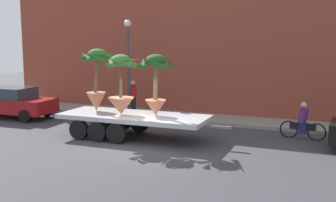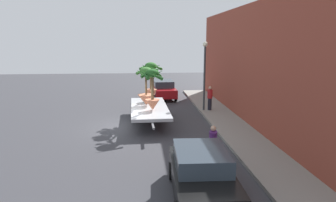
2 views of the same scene
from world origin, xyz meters
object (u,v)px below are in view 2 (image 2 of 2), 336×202
at_px(potted_palm_rear, 151,80).
at_px(potted_palm_middle, 146,89).
at_px(cyclist, 213,144).
at_px(parked_car, 201,173).
at_px(pedestrian_near_gate, 210,98).
at_px(flatbed_trailer, 149,109).
at_px(potted_palm_front, 152,88).
at_px(trailing_car, 163,89).
at_px(street_lamp, 205,67).

relative_size(potted_palm_rear, potted_palm_middle, 1.08).
bearing_deg(potted_palm_rear, cyclist, 16.27).
height_order(cyclist, parked_car, parked_car).
bearing_deg(pedestrian_near_gate, parked_car, -13.99).
relative_size(potted_palm_middle, pedestrian_near_gate, 1.43).
distance_m(flatbed_trailer, parked_car, 9.82).
relative_size(potted_palm_front, trailing_car, 0.56).
bearing_deg(potted_palm_middle, parked_car, 9.22).
relative_size(potted_palm_rear, cyclist, 1.44).
xyz_separation_m(flatbed_trailer, potted_palm_middle, (-0.22, -0.15, 1.27)).
xyz_separation_m(potted_palm_rear, cyclist, (8.19, 2.39, -1.73)).
bearing_deg(potted_palm_rear, pedestrian_near_gate, 97.36).
bearing_deg(potted_palm_front, potted_palm_middle, -166.12).
xyz_separation_m(potted_palm_middle, trailing_car, (-7.35, 1.63, -1.21)).
height_order(potted_palm_middle, potted_palm_front, potted_palm_front).
distance_m(parked_car, street_lamp, 12.37).
bearing_deg(cyclist, potted_palm_rear, -163.73).
height_order(flatbed_trailer, potted_palm_middle, potted_palm_middle).
height_order(potted_palm_rear, trailing_car, potted_palm_rear).
xyz_separation_m(potted_palm_rear, trailing_car, (-6.00, 1.29, -1.57)).
xyz_separation_m(potted_palm_middle, cyclist, (6.84, 2.72, -1.37)).
bearing_deg(cyclist, potted_palm_middle, -158.27).
distance_m(potted_palm_middle, trailing_car, 7.63).
relative_size(parked_car, pedestrian_near_gate, 2.48).
bearing_deg(trailing_car, pedestrian_near_gate, 28.28).
distance_m(potted_palm_front, cyclist, 6.16).
relative_size(potted_palm_middle, street_lamp, 0.51).
relative_size(potted_palm_middle, potted_palm_front, 0.99).
bearing_deg(potted_palm_middle, trailing_car, 167.51).
distance_m(flatbed_trailer, potted_palm_middle, 1.30).
relative_size(cyclist, pedestrian_near_gate, 1.07).
xyz_separation_m(trailing_car, street_lamp, (5.42, 2.51, 2.40)).
height_order(parked_car, pedestrian_near_gate, pedestrian_near_gate).
bearing_deg(parked_car, street_lamp, 167.99).
height_order(flatbed_trailer, parked_car, parked_car).
distance_m(cyclist, street_lamp, 9.25).
bearing_deg(street_lamp, potted_palm_front, -48.76).
relative_size(flatbed_trailer, potted_palm_middle, 2.92).
distance_m(flatbed_trailer, pedestrian_near_gate, 4.90).
height_order(potted_palm_rear, potted_palm_front, potted_palm_rear).
distance_m(potted_palm_rear, trailing_car, 6.33).
bearing_deg(parked_car, potted_palm_rear, -173.54).
xyz_separation_m(potted_palm_rear, parked_car, (11.29, 1.28, -1.57)).
bearing_deg(potted_palm_middle, potted_palm_rear, 166.10).
bearing_deg(pedestrian_near_gate, potted_palm_middle, -67.40).
bearing_deg(potted_palm_middle, pedestrian_near_gate, 112.60).
distance_m(potted_palm_front, street_lamp, 5.13).
bearing_deg(potted_palm_front, flatbed_trailer, -170.77).
height_order(flatbed_trailer, street_lamp, street_lamp).
relative_size(potted_palm_rear, street_lamp, 0.55).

